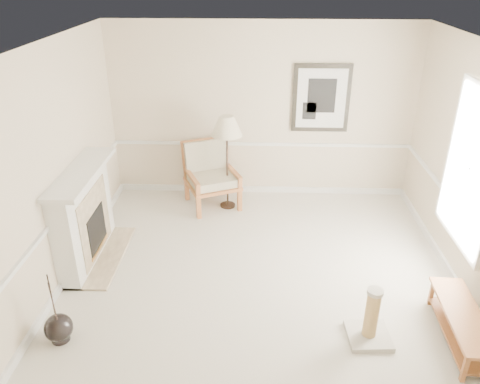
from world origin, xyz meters
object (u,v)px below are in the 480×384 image
floor_vase (59,328)px  floor_lamp (227,129)px  scratching_post (370,323)px  bench (462,322)px  armchair (210,171)px

floor_vase → floor_lamp: floor_lamp is taller
scratching_post → bench: bearing=1.0°
floor_vase → bench: floor_vase is taller
floor_vase → armchair: (1.31, 3.29, 0.40)m
bench → floor_vase: bearing=-177.5°
armchair → bench: armchair is taller
floor_vase → scratching_post: (3.34, 0.17, 0.04)m
bench → floor_lamp: bearing=132.2°
floor_vase → floor_lamp: (1.61, 3.16, 1.19)m
floor_lamp → scratching_post: 3.64m
floor_lamp → bench: size_ratio=1.22×
floor_vase → scratching_post: size_ratio=1.36×
armchair → floor_lamp: (0.30, -0.14, 0.79)m
armchair → bench: 4.33m
floor_vase → bench: 4.30m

